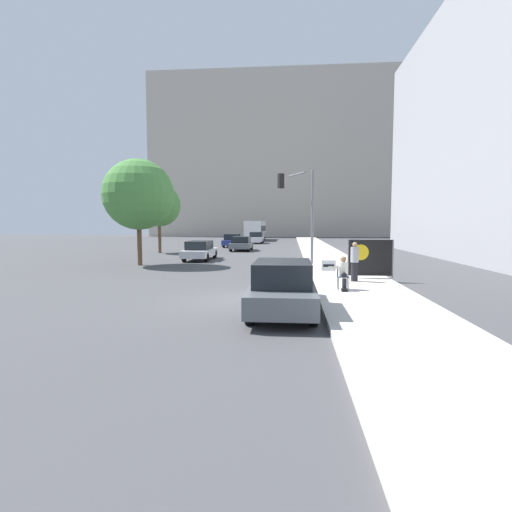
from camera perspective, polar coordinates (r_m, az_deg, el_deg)
ground_plane at (r=13.25m, az=-1.12°, el=-6.46°), size 160.00×160.00×0.00m
sidewalk_curb at (r=28.16m, az=10.37°, el=-0.51°), size 3.42×90.00×0.17m
building_backdrop_far at (r=87.51m, az=2.87°, el=13.82°), size 52.00×12.00×33.26m
seated_protester at (r=14.76m, az=12.28°, el=-2.21°), size 0.99×0.77×1.21m
jogger_on_sidewalk at (r=17.05m, az=13.91°, el=-0.76°), size 0.34×0.34×1.63m
protest_banner at (r=18.25m, az=15.97°, el=-0.24°), size 1.98×0.06×1.69m
traffic_light_pole at (r=23.90m, az=6.41°, el=7.76°), size 2.15×1.92×5.58m
parked_car_curbside at (r=11.39m, az=3.83°, el=-4.49°), size 1.81×4.53×1.50m
car_on_road_nearest at (r=28.57m, az=-8.02°, el=0.81°), size 1.75×4.71×1.36m
car_on_road_midblock at (r=38.29m, az=-2.10°, el=1.79°), size 1.89×4.55×1.36m
car_on_road_distant at (r=44.69m, az=-3.41°, el=2.23°), size 1.73×4.47×1.45m
car_on_road_far_lane at (r=53.01m, az=0.04°, el=2.63°), size 1.77×4.57×1.51m
city_bus_on_road at (r=63.28m, az=-0.06°, el=3.84°), size 2.54×10.87×3.01m
street_tree_near_curb at (r=25.69m, az=-16.45°, el=8.40°), size 4.32×4.32×6.50m
street_tree_midblock at (r=36.34m, az=-13.68°, el=7.04°), size 3.75×3.75×6.08m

